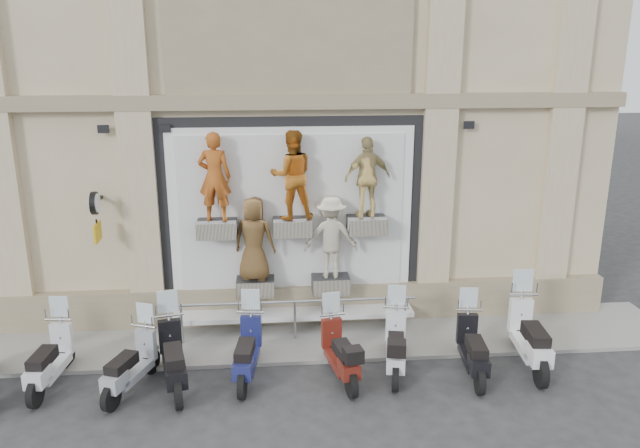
{
  "coord_description": "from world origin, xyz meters",
  "views": [
    {
      "loc": [
        -0.53,
        -9.79,
        5.94
      ],
      "look_at": [
        0.51,
        1.9,
        2.57
      ],
      "focal_mm": 35.0,
      "sensor_mm": 36.0,
      "label": 1
    }
  ],
  "objects_px": {
    "clock_sign_bracket": "(96,210)",
    "scooter_e": "(247,341)",
    "scooter_f": "(340,342)",
    "scooter_b": "(49,348)",
    "scooter_d": "(172,346)",
    "scooter_h": "(473,338)",
    "scooter_i": "(531,325)",
    "guard_rail": "(295,321)",
    "scooter_g": "(396,335)",
    "scooter_c": "(130,354)"
  },
  "relations": [
    {
      "from": "guard_rail",
      "to": "scooter_e",
      "type": "xyz_separation_m",
      "value": [
        -0.95,
        -1.39,
        0.29
      ]
    },
    {
      "from": "clock_sign_bracket",
      "to": "scooter_e",
      "type": "distance_m",
      "value": 4.04
    },
    {
      "from": "scooter_d",
      "to": "scooter_c",
      "type": "bearing_deg",
      "value": 173.06
    },
    {
      "from": "scooter_d",
      "to": "scooter_e",
      "type": "xyz_separation_m",
      "value": [
        1.31,
        0.19,
        -0.05
      ]
    },
    {
      "from": "scooter_g",
      "to": "scooter_e",
      "type": "bearing_deg",
      "value": -168.64
    },
    {
      "from": "scooter_c",
      "to": "scooter_g",
      "type": "distance_m",
      "value": 4.81
    },
    {
      "from": "scooter_h",
      "to": "scooter_c",
      "type": "bearing_deg",
      "value": -173.47
    },
    {
      "from": "guard_rail",
      "to": "scooter_i",
      "type": "bearing_deg",
      "value": -17.67
    },
    {
      "from": "scooter_e",
      "to": "scooter_h",
      "type": "relative_size",
      "value": 1.01
    },
    {
      "from": "scooter_e",
      "to": "scooter_b",
      "type": "bearing_deg",
      "value": -173.68
    },
    {
      "from": "clock_sign_bracket",
      "to": "scooter_f",
      "type": "height_order",
      "value": "clock_sign_bracket"
    },
    {
      "from": "scooter_h",
      "to": "scooter_i",
      "type": "distance_m",
      "value": 1.2
    },
    {
      "from": "scooter_d",
      "to": "scooter_f",
      "type": "bearing_deg",
      "value": -11.65
    },
    {
      "from": "scooter_g",
      "to": "scooter_d",
      "type": "bearing_deg",
      "value": -165.94
    },
    {
      "from": "scooter_g",
      "to": "guard_rail",
      "type": "bearing_deg",
      "value": 153.86
    },
    {
      "from": "guard_rail",
      "to": "scooter_c",
      "type": "distance_m",
      "value": 3.42
    },
    {
      "from": "scooter_f",
      "to": "scooter_b",
      "type": "bearing_deg",
      "value": 167.3
    },
    {
      "from": "guard_rail",
      "to": "scooter_d",
      "type": "xyz_separation_m",
      "value": [
        -2.25,
        -1.58,
        0.34
      ]
    },
    {
      "from": "scooter_e",
      "to": "scooter_i",
      "type": "bearing_deg",
      "value": 6.72
    },
    {
      "from": "guard_rail",
      "to": "scooter_b",
      "type": "relative_size",
      "value": 2.74
    },
    {
      "from": "scooter_h",
      "to": "guard_rail",
      "type": "bearing_deg",
      "value": 159.47
    },
    {
      "from": "scooter_e",
      "to": "scooter_i",
      "type": "relative_size",
      "value": 0.88
    },
    {
      "from": "guard_rail",
      "to": "scooter_b",
      "type": "bearing_deg",
      "value": -162.99
    },
    {
      "from": "scooter_b",
      "to": "scooter_h",
      "type": "height_order",
      "value": "scooter_h"
    },
    {
      "from": "scooter_d",
      "to": "scooter_h",
      "type": "bearing_deg",
      "value": -12.72
    },
    {
      "from": "scooter_b",
      "to": "scooter_i",
      "type": "xyz_separation_m",
      "value": [
        8.85,
        -0.04,
        0.11
      ]
    },
    {
      "from": "scooter_b",
      "to": "scooter_f",
      "type": "relative_size",
      "value": 1.02
    },
    {
      "from": "scooter_c",
      "to": "scooter_h",
      "type": "bearing_deg",
      "value": 21.0
    },
    {
      "from": "clock_sign_bracket",
      "to": "scooter_i",
      "type": "height_order",
      "value": "clock_sign_bracket"
    },
    {
      "from": "scooter_e",
      "to": "scooter_g",
      "type": "distance_m",
      "value": 2.76
    },
    {
      "from": "scooter_d",
      "to": "scooter_h",
      "type": "height_order",
      "value": "scooter_d"
    },
    {
      "from": "scooter_i",
      "to": "scooter_d",
      "type": "bearing_deg",
      "value": -172.41
    },
    {
      "from": "clock_sign_bracket",
      "to": "scooter_b",
      "type": "xyz_separation_m",
      "value": [
        -0.56,
        -1.83,
        -2.05
      ]
    },
    {
      "from": "scooter_i",
      "to": "scooter_e",
      "type": "bearing_deg",
      "value": -174.08
    },
    {
      "from": "scooter_b",
      "to": "scooter_d",
      "type": "height_order",
      "value": "scooter_d"
    },
    {
      "from": "scooter_d",
      "to": "scooter_g",
      "type": "distance_m",
      "value": 4.07
    },
    {
      "from": "scooter_b",
      "to": "scooter_c",
      "type": "distance_m",
      "value": 1.5
    },
    {
      "from": "scooter_d",
      "to": "scooter_i",
      "type": "bearing_deg",
      "value": -10.72
    },
    {
      "from": "scooter_d",
      "to": "scooter_b",
      "type": "bearing_deg",
      "value": 161.96
    },
    {
      "from": "scooter_f",
      "to": "scooter_h",
      "type": "height_order",
      "value": "scooter_h"
    },
    {
      "from": "guard_rail",
      "to": "scooter_g",
      "type": "height_order",
      "value": "scooter_g"
    },
    {
      "from": "clock_sign_bracket",
      "to": "scooter_f",
      "type": "distance_m",
      "value": 5.47
    },
    {
      "from": "scooter_d",
      "to": "scooter_e",
      "type": "bearing_deg",
      "value": -3.94
    },
    {
      "from": "guard_rail",
      "to": "scooter_b",
      "type": "xyz_separation_m",
      "value": [
        -4.46,
        -1.36,
        0.28
      ]
    },
    {
      "from": "scooter_f",
      "to": "scooter_i",
      "type": "bearing_deg",
      "value": -8.28
    },
    {
      "from": "clock_sign_bracket",
      "to": "scooter_c",
      "type": "bearing_deg",
      "value": -66.68
    },
    {
      "from": "scooter_d",
      "to": "scooter_i",
      "type": "distance_m",
      "value": 6.65
    },
    {
      "from": "guard_rail",
      "to": "scooter_f",
      "type": "relative_size",
      "value": 2.79
    },
    {
      "from": "guard_rail",
      "to": "scooter_f",
      "type": "xyz_separation_m",
      "value": [
        0.75,
        -1.55,
        0.27
      ]
    },
    {
      "from": "scooter_g",
      "to": "scooter_b",
      "type": "bearing_deg",
      "value": -168.9
    }
  ]
}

